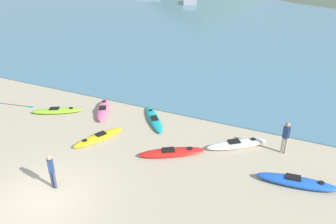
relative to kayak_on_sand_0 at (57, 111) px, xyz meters
name	(u,v)px	position (x,y,z in m)	size (l,w,h in m)	color
ground_plane	(45,199)	(4.82, -6.07, -0.14)	(400.00, 400.00, 0.00)	tan
bay_water	(261,16)	(4.82, 37.82, -0.11)	(160.00, 70.00, 0.06)	teal
kayak_on_sand_0	(57,111)	(0.00, 0.00, 0.00)	(2.89, 2.08, 0.33)	#8CCC2D
kayak_on_sand_1	(99,137)	(4.06, -1.49, -0.01)	(1.74, 2.87, 0.31)	yellow
kayak_on_sand_2	(154,119)	(5.68, 1.53, -0.02)	(2.59, 2.95, 0.29)	teal
kayak_on_sand_3	(172,152)	(8.02, -1.16, -0.01)	(3.04, 2.37, 0.31)	red
kayak_on_sand_4	(237,144)	(10.62, 0.82, 0.02)	(2.89, 2.51, 0.36)	white
kayak_on_sand_5	(103,110)	(2.44, 1.21, 0.04)	(2.09, 2.91, 0.41)	#E5668C
kayak_on_sand_6	(297,182)	(13.60, -1.04, 0.04)	(3.31, 1.08, 0.40)	blue
person_near_foreground	(51,170)	(4.68, -5.38, 0.75)	(0.32, 0.27, 1.56)	#384260
person_near_waterline	(286,136)	(12.76, 1.24, 0.80)	(0.33, 0.25, 1.64)	gray
moored_boat_0	(190,1)	(-9.39, 45.09, 0.35)	(3.67, 5.44, 0.88)	#B2B2B7
loose_paddle	(14,105)	(-3.24, -0.31, -0.13)	(2.77, 0.69, 0.03)	black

